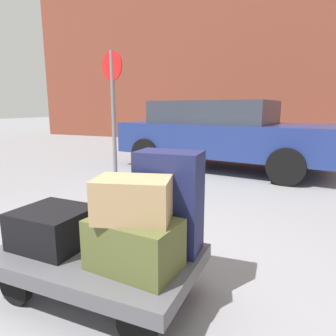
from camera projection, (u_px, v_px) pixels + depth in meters
ground_plane at (99, 296)px, 2.11m from camera, size 60.00×60.00×0.00m
luggage_cart at (98, 261)px, 2.06m from camera, size 1.35×0.82×0.34m
duffel_bag_olive_stacked_top at (134, 244)px, 1.80m from camera, size 0.56×0.38×0.31m
suitcase_black_center at (54, 227)px, 2.12m from camera, size 0.49×0.45×0.26m
suitcase_navy_rear_left at (169, 202)px, 2.01m from camera, size 0.43×0.28×0.67m
duffel_bag_tan_topmost_pile at (133, 199)px, 1.74m from camera, size 0.49×0.39×0.25m
parked_car at (222, 133)px, 6.44m from camera, size 4.50×2.35×1.42m
no_parking_sign at (113, 101)px, 5.29m from camera, size 0.49×0.16×2.23m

